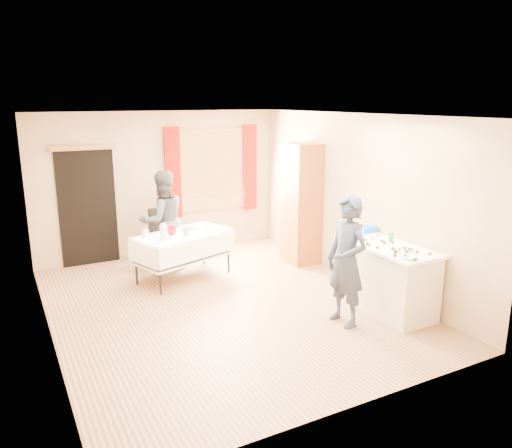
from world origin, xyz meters
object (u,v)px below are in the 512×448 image
chair (165,246)px  girl (347,261)px  woman (163,220)px  party_table (184,251)px  cabinet (301,204)px  counter (386,278)px

chair → girl: girl is taller
woman → party_table: bearing=94.0°
cabinet → counter: 2.36m
chair → girl: (1.27, -3.48, 0.55)m
counter → girl: (-0.76, -0.10, 0.38)m
chair → party_table: bearing=-100.0°
girl → woman: bearing=-163.2°
chair → woman: bearing=-119.6°
cabinet → counter: cabinet is taller
party_table → woman: bearing=82.2°
counter → party_table: bearing=129.6°
party_table → woman: size_ratio=1.02×
counter → girl: size_ratio=0.87×
party_table → cabinet: bearing=-22.5°
chair → girl: size_ratio=0.58×
girl → party_table: bearing=-160.4°
woman → counter: bearing=118.1°
chair → woman: size_ratio=0.58×
chair → woman: (-0.10, -0.31, 0.55)m
cabinet → party_table: bearing=176.1°
cabinet → woman: cabinet is taller
counter → chair: chair is taller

